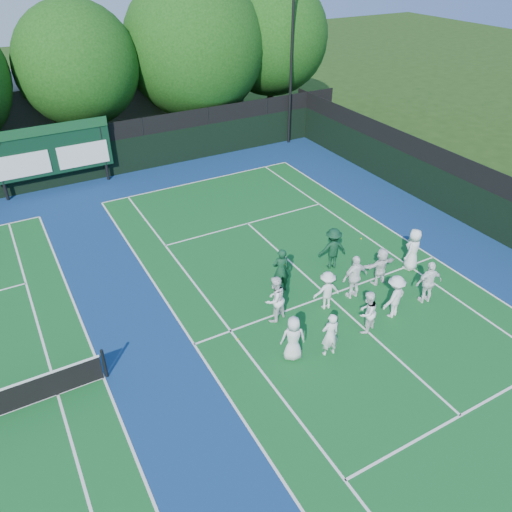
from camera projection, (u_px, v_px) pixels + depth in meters
ground at (344, 311)px, 18.16m from camera, size 120.00×120.00×0.00m
court_apron at (180, 350)px, 16.44m from camera, size 34.00×32.00×0.01m
near_court at (328, 296)px, 18.88m from camera, size 11.05×23.85×0.01m
back_fence at (73, 159)px, 26.69m from camera, size 34.00×0.08×3.00m
divider_fence_right at (497, 210)px, 21.82m from camera, size 0.08×32.00×3.00m
scoreboard at (51, 150)px, 25.52m from camera, size 6.00×0.21×3.55m
clubhouse at (106, 100)px, 33.84m from camera, size 18.00×6.00×4.00m
light_pole_right at (292, 39)px, 29.29m from camera, size 1.20×0.30×10.12m
tree_c at (80, 67)px, 28.00m from camera, size 6.84×6.84×8.80m
tree_d at (196, 50)px, 30.74m from camera, size 8.62×8.62×10.01m
tree_e at (273, 40)px, 32.89m from camera, size 7.43×7.43×9.54m
tennis_ball_0 at (238, 339)px, 16.82m from camera, size 0.07×0.07×0.07m
tennis_ball_1 at (361, 239)px, 22.36m from camera, size 0.07×0.07×0.07m
tennis_ball_2 at (391, 279)px, 19.77m from camera, size 0.07×0.07×0.07m
tennis_ball_4 at (286, 265)px, 20.60m from camera, size 0.07×0.07×0.07m
player_front_0 at (293, 338)px, 15.73m from camera, size 0.93×0.78×1.63m
player_front_1 at (330, 335)px, 15.86m from camera, size 0.65×0.47×1.64m
player_front_2 at (367, 312)px, 16.81m from camera, size 0.95×0.84×1.62m
player_front_3 at (395, 297)px, 17.48m from camera, size 1.20×0.86×1.68m
player_front_4 at (429, 282)px, 18.15m from camera, size 1.08×0.63×1.73m
player_back_0 at (275, 299)px, 17.27m from camera, size 1.03×0.90×1.79m
player_back_1 at (327, 290)px, 17.90m from camera, size 1.08×0.75×1.54m
player_back_2 at (355, 277)px, 18.38m from camera, size 1.07×0.48×1.80m
player_back_3 at (381, 266)px, 19.18m from camera, size 1.47×0.55×1.56m
player_back_4 at (413, 249)px, 19.98m from camera, size 1.03×0.86×1.79m
coach_left at (281, 270)px, 18.72m from camera, size 0.74×0.56×1.83m
coach_right at (333, 249)px, 20.04m from camera, size 1.29×0.96×1.79m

